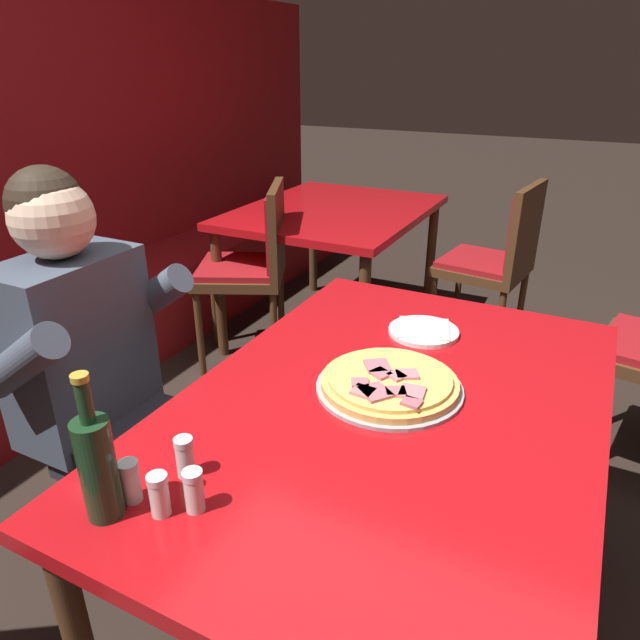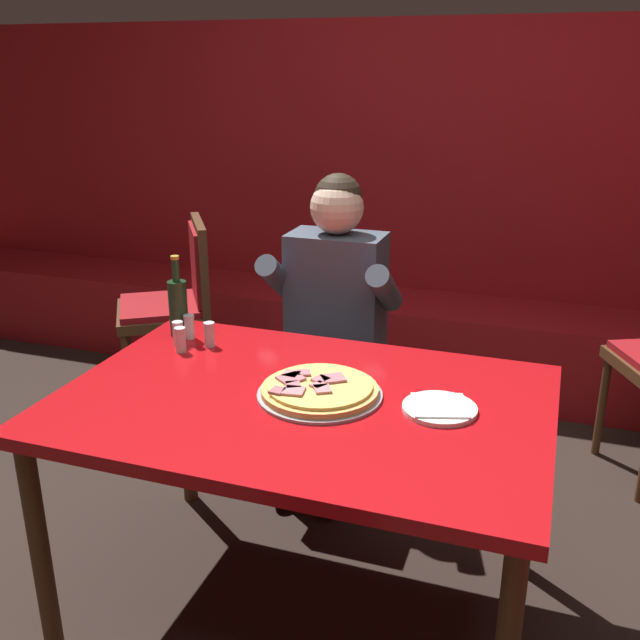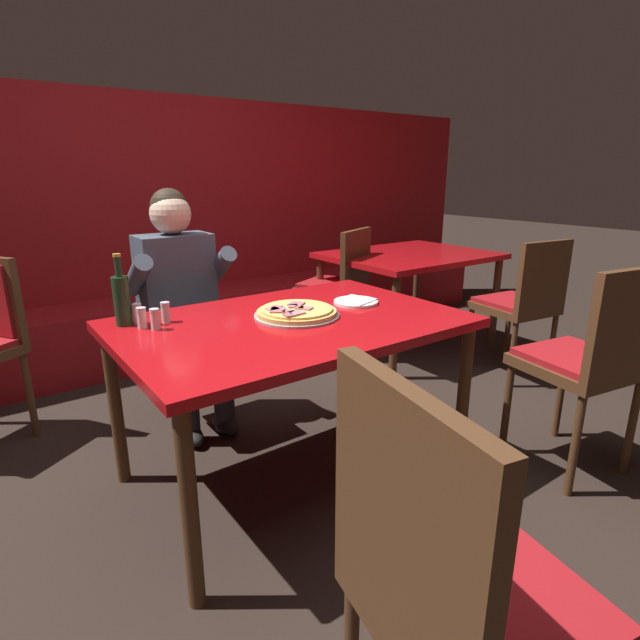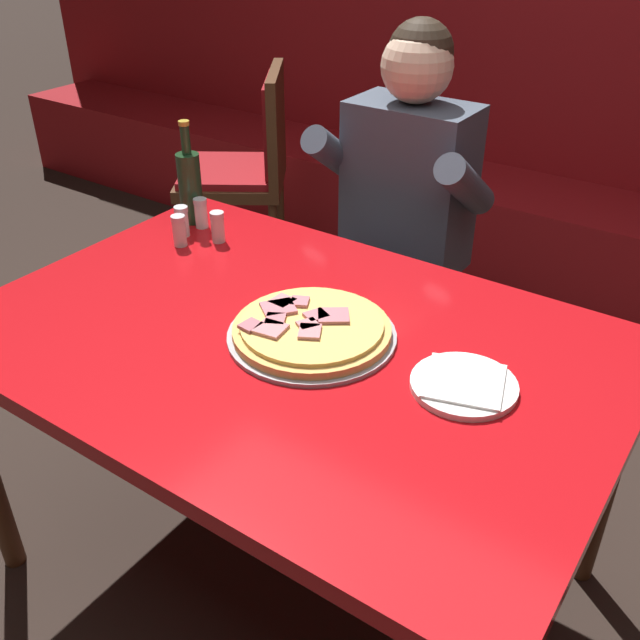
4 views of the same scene
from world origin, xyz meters
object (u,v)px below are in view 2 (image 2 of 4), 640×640
main_dining_table (303,419)px  shaker_black_pepper (189,328)px  plate_white_paper (440,408)px  shaker_oregano (178,335)px  dining_chair_near_left (177,297)px  diner_seated_blue_shirt (330,321)px  beer_bottle (178,306)px  shaker_red_pepper_flakes (210,335)px  shaker_parmesan (181,341)px  pizza (319,390)px

main_dining_table → shaker_black_pepper: size_ratio=16.48×
plate_white_paper → shaker_black_pepper: shaker_black_pepper is taller
shaker_oregano → dining_chair_near_left: bearing=120.8°
diner_seated_blue_shirt → dining_chair_near_left: (-0.94, 0.42, -0.13)m
beer_bottle → shaker_red_pepper_flakes: 0.18m
shaker_black_pepper → dining_chair_near_left: size_ratio=0.09×
main_dining_table → beer_bottle: bearing=150.8°
main_dining_table → shaker_parmesan: bearing=159.3°
main_dining_table → shaker_parmesan: size_ratio=16.48×
main_dining_table → shaker_parmesan: shaker_parmesan is taller
diner_seated_blue_shirt → dining_chair_near_left: bearing=155.8°
shaker_black_pepper → main_dining_table: bearing=-30.0°
pizza → shaker_red_pepper_flakes: (-0.48, 0.25, 0.02)m
diner_seated_blue_shirt → dining_chair_near_left: size_ratio=1.34×
shaker_parmesan → plate_white_paper: bearing=-9.4°
plate_white_paper → diner_seated_blue_shirt: (-0.57, 0.73, -0.06)m
main_dining_table → beer_bottle: 0.70m
shaker_red_pepper_flakes → dining_chair_near_left: dining_chair_near_left is taller
main_dining_table → pizza: (0.04, 0.02, 0.09)m
shaker_black_pepper → shaker_parmesan: bearing=-74.8°
pizza → plate_white_paper: (0.35, 0.02, -0.01)m
pizza → diner_seated_blue_shirt: size_ratio=0.29×
pizza → diner_seated_blue_shirt: (-0.22, 0.76, -0.07)m
main_dining_table → shaker_black_pepper: 0.64m
beer_bottle → dining_chair_near_left: (-0.52, 0.87, -0.29)m
plate_white_paper → diner_seated_blue_shirt: diner_seated_blue_shirt is taller
pizza → shaker_black_pepper: shaker_black_pepper is taller
main_dining_table → dining_chair_near_left: bearing=132.9°
beer_bottle → diner_seated_blue_shirt: diner_seated_blue_shirt is taller
pizza → shaker_parmesan: shaker_parmesan is taller
beer_bottle → dining_chair_near_left: 1.06m
pizza → diner_seated_blue_shirt: diner_seated_blue_shirt is taller
shaker_oregano → beer_bottle: bearing=117.1°
shaker_oregano → shaker_parmesan: size_ratio=1.00×
shaker_oregano → pizza: bearing=-20.4°
beer_bottle → shaker_oregano: size_ratio=3.40×
shaker_red_pepper_flakes → diner_seated_blue_shirt: diner_seated_blue_shirt is taller
plate_white_paper → dining_chair_near_left: bearing=142.5°
shaker_red_pepper_flakes → dining_chair_near_left: 1.17m
pizza → shaker_black_pepper: size_ratio=4.28×
pizza → shaker_parmesan: (-0.55, 0.17, 0.02)m
dining_chair_near_left → beer_bottle: bearing=-58.9°
pizza → dining_chair_near_left: (-1.16, 1.18, -0.20)m
dining_chair_near_left → plate_white_paper: bearing=-37.5°
pizza → diner_seated_blue_shirt: 0.79m
plate_white_paper → shaker_black_pepper: size_ratio=2.44×
shaker_oregano → shaker_black_pepper: (0.00, 0.07, 0.00)m
diner_seated_blue_shirt → pizza: bearing=-73.9°
pizza → shaker_oregano: 0.63m
pizza → plate_white_paper: size_ratio=1.75×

